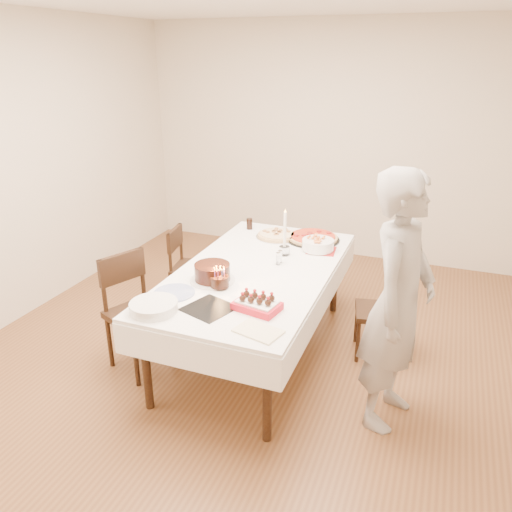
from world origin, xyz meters
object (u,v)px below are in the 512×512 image
(chair_right_savory, at_px, (378,312))
(chair_left_savory, at_px, (193,268))
(birthday_cake, at_px, (219,277))
(strawberry_box, at_px, (257,304))
(taper_candle, at_px, (285,232))
(cola_glass, at_px, (249,224))
(person, at_px, (398,303))
(dining_table, at_px, (256,311))
(chair_left_dessert, at_px, (140,315))
(pizza_white, at_px, (277,235))
(pizza_pepperoni, at_px, (313,238))
(pasta_bowl, at_px, (318,245))
(layer_cake, at_px, (212,273))

(chair_right_savory, relative_size, chair_left_savory, 0.96)
(birthday_cake, distance_m, strawberry_box, 0.43)
(taper_candle, relative_size, cola_glass, 3.79)
(taper_candle, height_order, cola_glass, taper_candle)
(person, bearing_deg, dining_table, 82.63)
(chair_left_dessert, distance_m, pizza_white, 1.46)
(dining_table, xyz_separation_m, person, (1.12, -0.41, 0.49))
(chair_right_savory, bearing_deg, pizza_white, 145.35)
(chair_left_savory, bearing_deg, dining_table, 137.93)
(person, xyz_separation_m, birthday_cake, (-1.25, 0.01, -0.03))
(chair_left_savory, height_order, chair_left_dessert, chair_left_dessert)
(pizza_pepperoni, relative_size, taper_candle, 1.21)
(chair_left_dessert, xyz_separation_m, pasta_bowl, (1.10, 1.09, 0.34))
(chair_right_savory, distance_m, person, 0.90)
(chair_left_savory, xyz_separation_m, layer_cake, (0.63, -0.86, 0.42))
(person, xyz_separation_m, taper_candle, (-1.01, 0.78, 0.09))
(chair_left_dessert, xyz_separation_m, layer_cake, (0.53, 0.20, 0.36))
(strawberry_box, bearing_deg, person, 13.16)
(chair_right_savory, height_order, birthday_cake, birthday_cake)
(chair_left_dessert, xyz_separation_m, cola_glass, (0.35, 1.39, 0.34))
(dining_table, bearing_deg, birthday_cake, -107.51)
(taper_candle, relative_size, strawberry_box, 1.35)
(person, xyz_separation_m, strawberry_box, (-0.88, -0.20, -0.08))
(pizza_white, bearing_deg, chair_left_savory, -165.43)
(pasta_bowl, bearing_deg, pizza_pepperoni, 114.64)
(pizza_white, relative_size, strawberry_box, 1.30)
(cola_glass, xyz_separation_m, layer_cake, (0.18, -1.19, 0.01))
(chair_left_dessert, xyz_separation_m, pizza_white, (0.67, 1.26, 0.31))
(dining_table, height_order, pasta_bowl, pasta_bowl)
(pasta_bowl, relative_size, layer_cake, 0.81)
(taper_candle, xyz_separation_m, cola_glass, (-0.52, 0.51, -0.15))
(dining_table, xyz_separation_m, chair_left_dessert, (-0.76, -0.51, 0.08))
(chair_right_savory, height_order, layer_cake, layer_cake)
(chair_left_savory, xyz_separation_m, birthday_cake, (0.73, -0.95, 0.43))
(pasta_bowl, xyz_separation_m, strawberry_box, (-0.10, -1.19, -0.01))
(chair_left_savory, bearing_deg, pasta_bowl, 171.62)
(pizza_white, distance_m, strawberry_box, 1.40)
(chair_right_savory, height_order, pasta_bowl, pasta_bowl)
(birthday_cake, bearing_deg, strawberry_box, -29.85)
(taper_candle, distance_m, layer_cake, 0.77)
(taper_candle, xyz_separation_m, layer_cake, (-0.34, -0.68, -0.13))
(chair_left_dessert, height_order, taper_candle, taper_candle)
(pizza_white, height_order, pasta_bowl, pasta_bowl)
(pizza_pepperoni, relative_size, strawberry_box, 1.63)
(chair_left_dessert, bearing_deg, layer_cake, -136.66)
(dining_table, distance_m, chair_left_dessert, 0.92)
(chair_left_dessert, relative_size, birthday_cake, 6.45)
(cola_glass, bearing_deg, dining_table, -65.11)
(pizza_pepperoni, bearing_deg, person, -54.08)
(strawberry_box, bearing_deg, taper_candle, 97.70)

